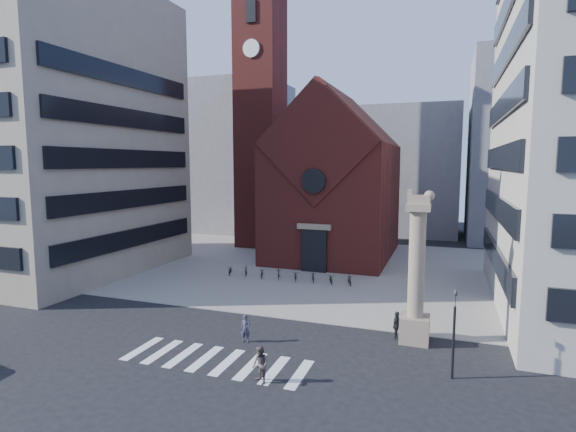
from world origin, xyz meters
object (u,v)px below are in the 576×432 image
object	(u,v)px
pedestrian_0	(245,329)
scooter_0	(230,270)
pedestrian_1	(260,365)
traffic_light	(454,332)
pedestrian_2	(397,325)
lion_column	(416,282)

from	to	relation	value
pedestrian_0	scooter_0	xyz separation A→B (m)	(-7.86, 13.60, -0.34)
pedestrian_1	scooter_0	size ratio (longest dim) A/B	1.13
traffic_light	pedestrian_0	world-z (taller)	traffic_light
pedestrian_2	scooter_0	world-z (taller)	pedestrian_2
pedestrian_1	pedestrian_2	world-z (taller)	pedestrian_1
pedestrian_0	scooter_0	world-z (taller)	pedestrian_0
pedestrian_0	scooter_0	distance (m)	15.71
pedestrian_0	scooter_0	bearing A→B (deg)	112.55
traffic_light	pedestrian_1	size ratio (longest dim) A/B	2.46
traffic_light	pedestrian_1	world-z (taller)	traffic_light
pedestrian_1	scooter_0	bearing A→B (deg)	159.63
pedestrian_1	pedestrian_0	bearing A→B (deg)	161.75
traffic_light	lion_column	bearing A→B (deg)	116.46
traffic_light	pedestrian_2	distance (m)	5.21
lion_column	pedestrian_2	distance (m)	2.82
pedestrian_0	pedestrian_1	distance (m)	4.94
lion_column	traffic_light	size ratio (longest dim) A/B	2.02
pedestrian_1	pedestrian_2	xyz separation A→B (m)	(5.35, 7.44, -0.05)
pedestrian_2	scooter_0	distance (m)	18.95
lion_column	pedestrian_0	bearing A→B (deg)	-160.00
pedestrian_2	scooter_0	size ratio (longest dim) A/B	1.06
traffic_light	pedestrian_0	size ratio (longest dim) A/B	2.72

